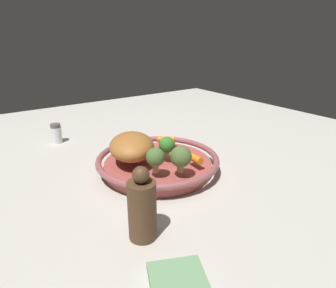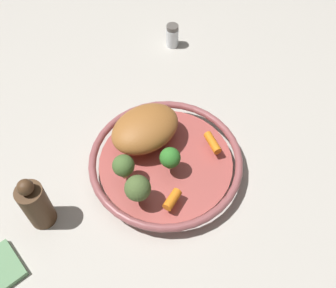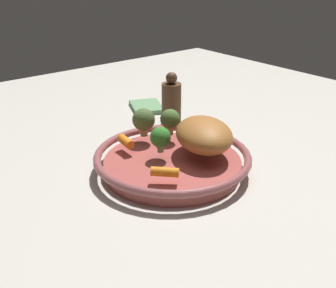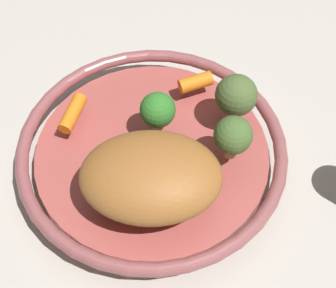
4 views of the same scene
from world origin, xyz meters
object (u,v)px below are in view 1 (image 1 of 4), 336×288
object	(u,v)px
roast_chicken_piece	(132,146)
pepper_mill	(142,208)
baby_carrot_right	(196,159)
baby_carrot_near_rim	(166,139)
salt_shaker	(56,133)
broccoli_floret_small	(167,145)
serving_bowl	(158,163)
broccoli_floret_edge	(181,157)
broccoli_floret_large	(155,157)

from	to	relation	value
roast_chicken_piece	pepper_mill	xyz separation A→B (m)	(-0.26, 0.12, -0.02)
baby_carrot_right	roast_chicken_piece	bearing A→B (deg)	45.20
baby_carrot_near_rim	salt_shaker	bearing A→B (deg)	37.61
broccoli_floret_small	salt_shaker	distance (m)	0.48
serving_bowl	broccoli_floret_edge	bearing A→B (deg)	176.63
baby_carrot_near_rim	broccoli_floret_small	xyz separation A→B (m)	(-0.10, 0.06, 0.03)
salt_shaker	pepper_mill	size ratio (longest dim) A/B	0.46
serving_bowl	pepper_mill	xyz separation A→B (m)	(-0.23, 0.19, 0.04)
baby_carrot_right	baby_carrot_near_rim	xyz separation A→B (m)	(0.17, -0.02, -0.00)
broccoli_floret_small	pepper_mill	world-z (taller)	pepper_mill
baby_carrot_near_rim	salt_shaker	size ratio (longest dim) A/B	0.79
baby_carrot_right	salt_shaker	size ratio (longest dim) A/B	0.66
salt_shaker	baby_carrot_near_rim	bearing A→B (deg)	-142.39
broccoli_floret_edge	broccoli_floret_large	xyz separation A→B (m)	(0.04, 0.05, -0.00)
serving_bowl	broccoli_floret_large	distance (m)	0.12
serving_bowl	broccoli_floret_edge	world-z (taller)	broccoli_floret_edge
broccoli_floret_edge	broccoli_floret_small	bearing A→B (deg)	-14.90
broccoli_floret_edge	broccoli_floret_large	size ratio (longest dim) A/B	1.06
baby_carrot_right	broccoli_floret_edge	xyz separation A→B (m)	(-0.02, 0.07, 0.03)
baby_carrot_right	baby_carrot_near_rim	world-z (taller)	baby_carrot_right
baby_carrot_near_rim	broccoli_floret_large	xyz separation A→B (m)	(-0.16, 0.14, 0.03)
roast_chicken_piece	baby_carrot_near_rim	xyz separation A→B (m)	(0.05, -0.15, -0.03)
broccoli_floret_edge	baby_carrot_right	bearing A→B (deg)	-72.13
baby_carrot_near_rim	broccoli_floret_large	world-z (taller)	broccoli_floret_large
broccoli_floret_large	salt_shaker	bearing A→B (deg)	13.05
serving_bowl	roast_chicken_piece	xyz separation A→B (m)	(0.03, 0.07, 0.06)
baby_carrot_near_rim	broccoli_floret_small	size ratio (longest dim) A/B	0.95
broccoli_floret_large	pepper_mill	world-z (taller)	pepper_mill
baby_carrot_near_rim	broccoli_floret_small	distance (m)	0.12
broccoli_floret_large	pepper_mill	size ratio (longest dim) A/B	0.42
baby_carrot_near_rim	broccoli_floret_large	size ratio (longest dim) A/B	0.86
baby_carrot_near_rim	pepper_mill	bearing A→B (deg)	138.75
baby_carrot_right	salt_shaker	bearing A→B (deg)	24.87
serving_bowl	baby_carrot_near_rim	world-z (taller)	baby_carrot_near_rim
roast_chicken_piece	broccoli_floret_large	world-z (taller)	roast_chicken_piece
baby_carrot_near_rim	broccoli_floret_edge	size ratio (longest dim) A/B	0.82
salt_shaker	baby_carrot_right	bearing A→B (deg)	-155.13
serving_bowl	broccoli_floret_large	world-z (taller)	broccoli_floret_large
broccoli_floret_small	pepper_mill	distance (m)	0.29
roast_chicken_piece	pepper_mill	distance (m)	0.29
serving_bowl	broccoli_floret_small	distance (m)	0.06
baby_carrot_right	serving_bowl	bearing A→B (deg)	32.37
pepper_mill	broccoli_floret_large	bearing A→B (deg)	-40.41
roast_chicken_piece	pepper_mill	bearing A→B (deg)	155.45
serving_bowl	baby_carrot_right	distance (m)	0.12
roast_chicken_piece	broccoli_floret_edge	world-z (taller)	same
broccoli_floret_large	broccoli_floret_small	bearing A→B (deg)	-51.37
roast_chicken_piece	salt_shaker	distance (m)	0.40
broccoli_floret_large	salt_shaker	world-z (taller)	broccoli_floret_large
broccoli_floret_edge	pepper_mill	xyz separation A→B (m)	(-0.11, 0.18, -0.02)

